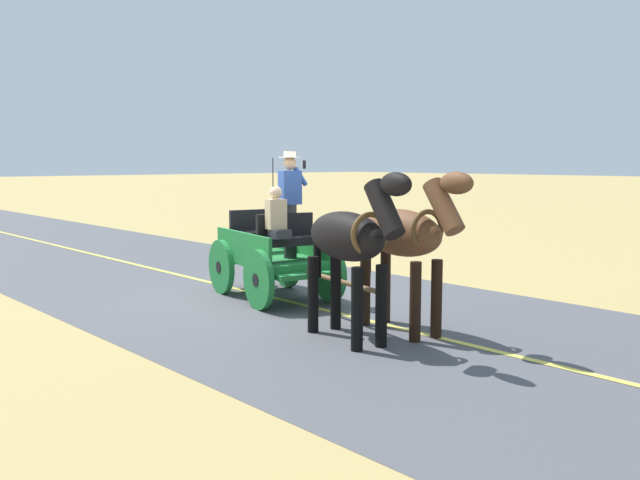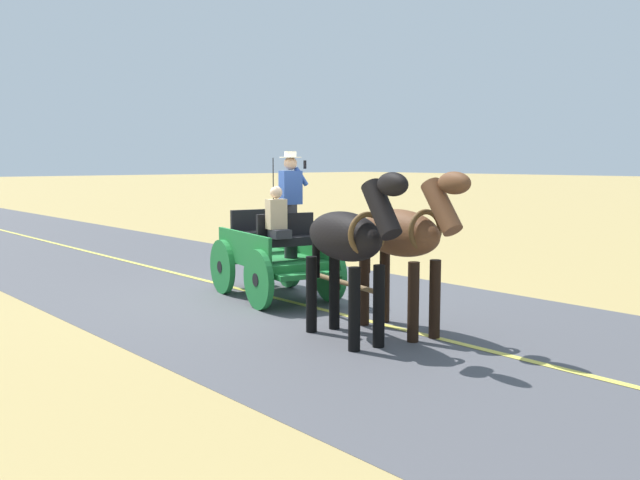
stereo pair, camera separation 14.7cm
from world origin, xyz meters
name	(u,v)px [view 2 (the right image)]	position (x,y,z in m)	size (l,w,h in m)	color
ground_plane	(271,297)	(0.00, 0.00, 0.00)	(200.00, 200.00, 0.00)	tan
road_surface	(271,297)	(0.00, 0.00, 0.00)	(6.74, 160.00, 0.01)	#4C4C51
road_centre_stripe	(271,297)	(0.00, 0.00, 0.01)	(0.12, 160.00, 0.00)	#DBCC4C
horse_drawn_carriage	(277,251)	(-0.03, 0.13, 0.82)	(1.86, 4.51, 2.50)	#1E7233
horse_near_side	(404,237)	(0.13, 3.19, 1.32)	(0.79, 2.15, 2.21)	brown
horse_off_side	(349,240)	(0.99, 3.02, 1.32)	(0.85, 2.15, 2.21)	black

